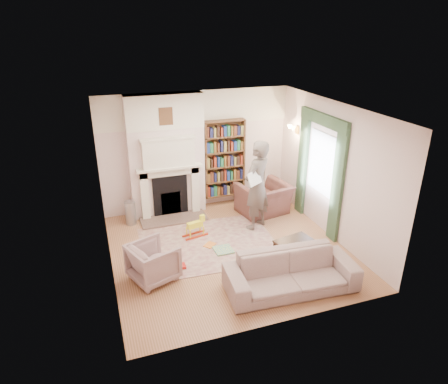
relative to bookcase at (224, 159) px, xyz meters
name	(u,v)px	position (x,y,z in m)	size (l,w,h in m)	color
floor	(228,249)	(-0.65, -2.12, -1.18)	(4.50, 4.50, 0.00)	brown
ceiling	(229,110)	(-0.65, -2.12, 1.62)	(4.50, 4.50, 0.00)	white
wall_back	(196,151)	(-0.65, 0.13, 0.22)	(4.50, 4.50, 0.00)	white
wall_front	(283,243)	(-0.65, -4.37, 0.22)	(4.50, 4.50, 0.00)	white
wall_left	(104,201)	(-2.90, -2.12, 0.22)	(4.50, 4.50, 0.00)	white
wall_right	(332,171)	(1.60, -2.12, 0.22)	(4.50, 4.50, 0.00)	white
fireplace	(167,157)	(-1.40, -0.07, 0.21)	(1.70, 0.58, 2.80)	white
bookcase	(224,159)	(0.00, 0.00, 0.00)	(1.00, 0.24, 1.85)	brown
window	(321,163)	(1.58, -1.72, 0.27)	(0.02, 0.90, 1.30)	silver
curtain_left	(337,186)	(1.55, -2.42, 0.02)	(0.07, 0.32, 2.40)	#29402B
curtain_right	(303,164)	(1.55, -1.02, 0.02)	(0.07, 0.32, 2.40)	#29402B
pelmet	(324,120)	(1.54, -1.72, 1.20)	(0.09, 1.70, 0.24)	#29402B
wall_sconce	(290,131)	(1.38, -0.62, 0.72)	(0.20, 0.24, 0.24)	gold
rug	(209,244)	(-0.96, -1.80, -1.17)	(2.71, 2.09, 0.01)	beige
armchair_reading	(264,199)	(0.70, -0.82, -0.81)	(1.12, 0.98, 0.73)	#4F302A
armchair_left	(153,262)	(-2.22, -2.63, -0.83)	(0.74, 0.76, 0.69)	#B2A093
sofa	(291,273)	(-0.08, -3.67, -0.85)	(2.21, 0.86, 0.64)	#B4A494
man_reading	(257,186)	(0.25, -1.42, -0.18)	(0.72, 0.47, 1.98)	#5A4F48
newspaper	(255,178)	(0.10, -1.62, 0.08)	(0.41, 0.02, 0.28)	white
coffee_table	(294,251)	(0.38, -2.94, -0.95)	(0.70, 0.45, 0.45)	black
paraffin_heater	(131,213)	(-2.34, -0.37, -0.90)	(0.24, 0.24, 0.55)	#9A9DA1
rocking_horse	(195,227)	(-1.14, -1.40, -0.94)	(0.52, 0.21, 0.46)	yellow
board_game	(223,250)	(-0.76, -2.15, -1.15)	(0.36, 0.36, 0.03)	#D9DA4C
game_box_lid	(178,267)	(-1.74, -2.45, -1.14)	(0.27, 0.18, 0.04)	red
comic_annuals	(240,255)	(-0.52, -2.43, -1.16)	(1.05, 1.21, 0.02)	red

